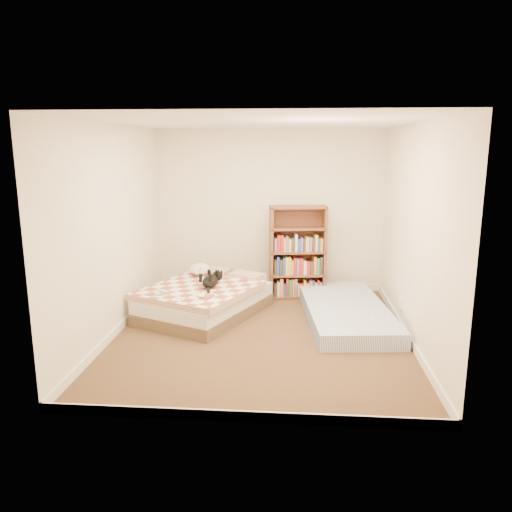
# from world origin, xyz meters

# --- Properties ---
(room) EXTENTS (3.51, 4.01, 2.51)m
(room) POSITION_xyz_m (0.00, 0.00, 1.20)
(room) COLOR #4F2E22
(room) RESTS_ON ground
(bed) EXTENTS (1.80, 2.07, 0.46)m
(bed) POSITION_xyz_m (-0.80, 0.70, 0.21)
(bed) COLOR brown
(bed) RESTS_ON room
(bookshelf) EXTENTS (0.87, 0.40, 1.38)m
(bookshelf) POSITION_xyz_m (0.44, 1.61, 0.52)
(bookshelf) COLOR #562F1D
(bookshelf) RESTS_ON room
(floor_mattress) EXTENTS (1.24, 2.35, 0.20)m
(floor_mattress) POSITION_xyz_m (1.08, 0.64, 0.10)
(floor_mattress) COLOR #697FAF
(floor_mattress) RESTS_ON room
(black_cat) EXTENTS (0.32, 0.75, 0.17)m
(black_cat) POSITION_xyz_m (-0.71, 0.64, 0.49)
(black_cat) COLOR black
(black_cat) RESTS_ON bed
(white_dog) EXTENTS (0.45, 0.45, 0.16)m
(white_dog) POSITION_xyz_m (-0.96, 1.20, 0.50)
(white_dog) COLOR silver
(white_dog) RESTS_ON bed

